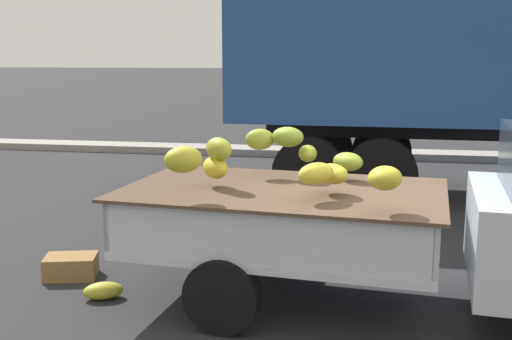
# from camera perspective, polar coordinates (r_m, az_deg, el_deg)

# --- Properties ---
(ground) EXTENTS (220.00, 220.00, 0.00)m
(ground) POSITION_cam_1_polar(r_m,az_deg,el_deg) (5.98, 13.50, -12.26)
(ground) COLOR #28282B
(curb_strip) EXTENTS (80.00, 0.80, 0.16)m
(curb_strip) POSITION_cam_1_polar(r_m,az_deg,el_deg) (14.44, 11.65, 1.42)
(curb_strip) COLOR gray
(curb_strip) RESTS_ON ground
(fallen_banana_bunch_near_tailgate) EXTENTS (0.43, 0.35, 0.16)m
(fallen_banana_bunch_near_tailgate) POSITION_cam_1_polar(r_m,az_deg,el_deg) (6.20, -13.75, -10.64)
(fallen_banana_bunch_near_tailgate) COLOR gold
(fallen_banana_bunch_near_tailgate) RESTS_ON ground
(produce_crate) EXTENTS (0.60, 0.48, 0.23)m
(produce_crate) POSITION_cam_1_polar(r_m,az_deg,el_deg) (6.85, -16.52, -8.44)
(produce_crate) COLOR olive
(produce_crate) RESTS_ON ground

